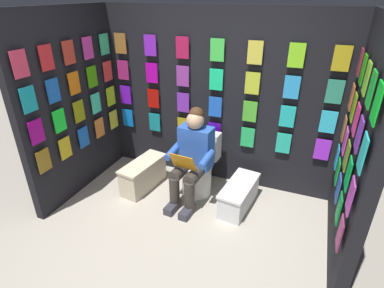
# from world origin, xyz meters

# --- Properties ---
(ground_plane) EXTENTS (30.00, 30.00, 0.00)m
(ground_plane) POSITION_xyz_m (0.00, 0.00, 0.00)
(ground_plane) COLOR #B2A899
(display_wall_back) EXTENTS (3.16, 0.14, 2.25)m
(display_wall_back) POSITION_xyz_m (0.00, -1.69, 1.13)
(display_wall_back) COLOR black
(display_wall_back) RESTS_ON ground
(display_wall_left) EXTENTS (0.14, 1.64, 2.25)m
(display_wall_left) POSITION_xyz_m (-1.58, -0.82, 1.13)
(display_wall_left) COLOR black
(display_wall_left) RESTS_ON ground
(display_wall_right) EXTENTS (0.14, 1.64, 2.25)m
(display_wall_right) POSITION_xyz_m (1.58, -0.82, 1.13)
(display_wall_right) COLOR black
(display_wall_right) RESTS_ON ground
(toilet) EXTENTS (0.42, 0.57, 0.77)m
(toilet) POSITION_xyz_m (0.08, -1.26, 0.33)
(toilet) COLOR white
(toilet) RESTS_ON ground
(person_reading) EXTENTS (0.55, 0.71, 1.19)m
(person_reading) POSITION_xyz_m (0.09, -1.04, 0.60)
(person_reading) COLOR blue
(person_reading) RESTS_ON ground
(comic_longbox_near) EXTENTS (0.38, 0.75, 0.32)m
(comic_longbox_near) POSITION_xyz_m (-0.50, -1.10, 0.16)
(comic_longbox_near) COLOR silver
(comic_longbox_near) RESTS_ON ground
(comic_longbox_far) EXTENTS (0.38, 0.74, 0.38)m
(comic_longbox_far) POSITION_xyz_m (0.78, -1.03, 0.19)
(comic_longbox_far) COLOR beige
(comic_longbox_far) RESTS_ON ground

